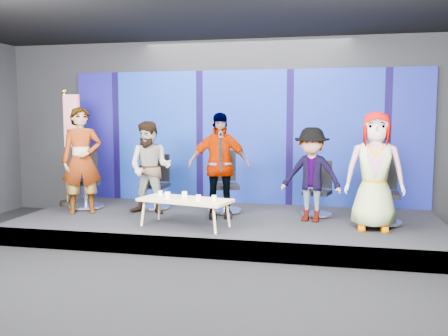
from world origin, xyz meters
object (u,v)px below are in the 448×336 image
Objects in this scene: coffee_table at (185,201)px; mug_c at (184,195)px; chair_d at (318,198)px; panelist_c at (219,165)px; mug_a at (160,193)px; mug_d at (198,198)px; chair_a at (85,188)px; panelist_d at (311,175)px; flag_stand at (70,144)px; chair_e at (383,201)px; mug_b at (167,195)px; panelist_b at (150,168)px; chair_c at (224,192)px; mug_e at (214,198)px; panelist_a at (82,161)px; panelist_e at (375,171)px; chair_b at (156,191)px.

mug_c reaches higher than coffee_table.
chair_d is 2.39m from coffee_table.
panelist_c reaches higher than mug_a.
coffee_table is (-0.36, -0.78, -0.48)m from panelist_c.
mug_d is (0.29, -0.21, -0.00)m from mug_c.
panelist_c is at bearing -35.96° from chair_a.
panelist_d is 0.69× the size of flag_stand.
chair_e is 10.59× the size of mug_b.
panelist_d is at bearing 29.94° from mug_d.
panelist_b reaches higher than chair_c.
panelist_c is (2.64, -0.33, 0.51)m from chair_a.
chair_e is at bearing 1.48° from panelist_b.
panelist_b reaches higher than mug_e.
chair_c is at bearing 20.51° from panelist_b.
mug_e is at bearing -14.73° from mug_a.
panelist_b is 3.94m from chair_e.
panelist_c is 2.72m from chair_e.
chair_c is 13.01× the size of mug_a.
chair_e is 13.12× the size of mug_a.
chair_a is 11.61× the size of mug_c.
chair_a is 1.04× the size of chair_e.
chair_a is 2.54m from coffee_table.
flag_stand is (-2.96, -0.09, 0.82)m from chair_c.
chair_c is (2.43, 0.65, -0.58)m from panelist_a.
mug_c is (0.86, -0.77, -0.32)m from panelist_b.
panelist_d reaches higher than chair_d.
mug_c reaches higher than mug_e.
mug_b is at bearing -149.21° from mug_c.
chair_d reaches higher than mug_c.
chair_a is 0.76× the size of coffee_table.
panelist_d reaches higher than mug_c.
mug_b is at bearing -132.36° from chair_c.
panelist_c reaches higher than panelist_b.
chair_a reaches higher than mug_d.
coffee_table is at bearing -54.84° from chair_a.
panelist_e reaches higher than chair_e.
chair_b is 1.31m from mug_a.
mug_a is at bearing -45.53° from panelist_a.
panelist_e reaches higher than chair_c.
chair_d is 0.62× the size of coffee_table.
mug_c is at bearing -125.29° from chair_c.
chair_a is 2.71m from panelist_c.
chair_a is 2.82m from mug_d.
mug_c is (-0.38, -1.21, 0.13)m from chair_c.
mug_d is (1.23, -1.48, 0.16)m from chair_b.
chair_e is 0.50× the size of flag_stand.
chair_b is at bearing 126.65° from mug_c.
flag_stand reaches higher than mug_d.
chair_a reaches higher than chair_b.
mug_d is at bearing -47.13° from panelist_a.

